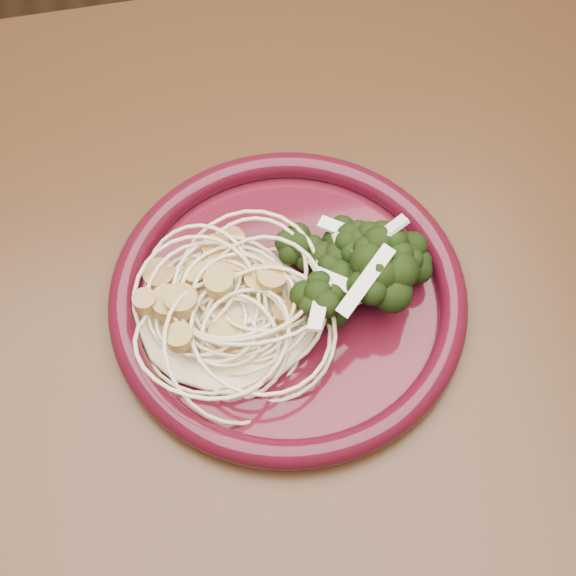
% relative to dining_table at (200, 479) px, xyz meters
% --- Properties ---
extents(dining_table, '(1.20, 0.80, 0.75)m').
position_rel_dining_table_xyz_m(dining_table, '(0.00, 0.00, 0.00)').
color(dining_table, '#472814').
rests_on(dining_table, ground).
extents(dinner_plate, '(0.29, 0.29, 0.02)m').
position_rel_dining_table_xyz_m(dinner_plate, '(0.08, 0.08, 0.11)').
color(dinner_plate, '#480C18').
rests_on(dinner_plate, dining_table).
extents(spaghetti_pile, '(0.14, 0.13, 0.03)m').
position_rel_dining_table_xyz_m(spaghetti_pile, '(0.04, 0.07, 0.12)').
color(spaghetti_pile, beige).
rests_on(spaghetti_pile, dinner_plate).
extents(scallop_cluster, '(0.14, 0.14, 0.04)m').
position_rel_dining_table_xyz_m(scallop_cluster, '(0.04, 0.07, 0.15)').
color(scallop_cluster, '#B98D41').
rests_on(scallop_cluster, spaghetti_pile).
extents(broccoli_pile, '(0.11, 0.15, 0.05)m').
position_rel_dining_table_xyz_m(broccoli_pile, '(0.13, 0.09, 0.13)').
color(broccoli_pile, black).
rests_on(broccoli_pile, dinner_plate).
extents(onion_garnish, '(0.08, 0.10, 0.05)m').
position_rel_dining_table_xyz_m(onion_garnish, '(0.13, 0.09, 0.16)').
color(onion_garnish, '#F6EBCE').
rests_on(onion_garnish, broccoli_pile).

